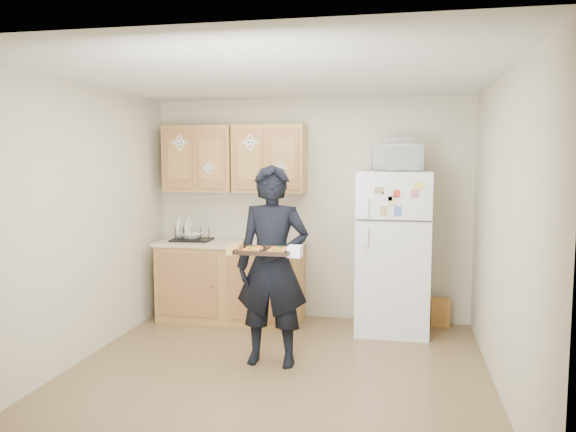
{
  "coord_description": "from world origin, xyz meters",
  "views": [
    {
      "loc": [
        1.02,
        -4.52,
        1.83
      ],
      "look_at": [
        0.02,
        0.45,
        1.31
      ],
      "focal_mm": 35.0,
      "sensor_mm": 36.0,
      "label": 1
    }
  ],
  "objects_px": {
    "refrigerator": "(393,252)",
    "microwave": "(397,158)",
    "person": "(273,266)",
    "dish_rack": "(192,233)",
    "baking_tray": "(265,251)"
  },
  "relations": [
    {
      "from": "person",
      "to": "microwave",
      "type": "height_order",
      "value": "microwave"
    },
    {
      "from": "dish_rack",
      "to": "person",
      "type": "bearing_deg",
      "value": -45.09
    },
    {
      "from": "person",
      "to": "dish_rack",
      "type": "distance_m",
      "value": 1.74
    },
    {
      "from": "refrigerator",
      "to": "person",
      "type": "bearing_deg",
      "value": -130.74
    },
    {
      "from": "baking_tray",
      "to": "dish_rack",
      "type": "bearing_deg",
      "value": 129.11
    },
    {
      "from": "refrigerator",
      "to": "baking_tray",
      "type": "height_order",
      "value": "refrigerator"
    },
    {
      "from": "person",
      "to": "baking_tray",
      "type": "bearing_deg",
      "value": -89.3
    },
    {
      "from": "person",
      "to": "dish_rack",
      "type": "xyz_separation_m",
      "value": [
        -1.23,
        1.23,
        0.1
      ]
    },
    {
      "from": "refrigerator",
      "to": "baking_tray",
      "type": "relative_size",
      "value": 3.75
    },
    {
      "from": "refrigerator",
      "to": "microwave",
      "type": "xyz_separation_m",
      "value": [
        0.02,
        -0.05,
        0.99
      ]
    },
    {
      "from": "person",
      "to": "dish_rack",
      "type": "bearing_deg",
      "value": 135.26
    },
    {
      "from": "refrigerator",
      "to": "person",
      "type": "height_order",
      "value": "person"
    },
    {
      "from": "person",
      "to": "microwave",
      "type": "bearing_deg",
      "value": 47.79
    },
    {
      "from": "person",
      "to": "baking_tray",
      "type": "relative_size",
      "value": 3.92
    },
    {
      "from": "refrigerator",
      "to": "person",
      "type": "distance_m",
      "value": 1.58
    }
  ]
}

